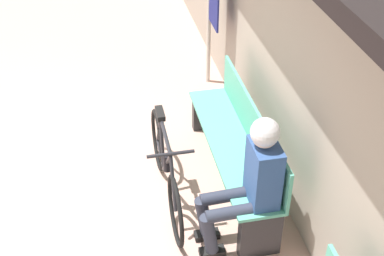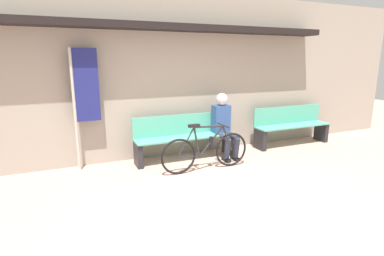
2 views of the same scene
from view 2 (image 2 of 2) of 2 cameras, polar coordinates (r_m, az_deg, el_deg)
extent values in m
plane|color=tan|center=(4.24, 7.27, -14.24)|extent=(24.00, 24.00, 0.00)
cube|color=#9E9384|center=(6.02, -4.31, 9.82)|extent=(12.00, 0.12, 3.20)
cube|color=black|center=(5.77, -3.52, 18.61)|extent=(6.60, 0.44, 0.12)
cube|color=#51A88E|center=(5.79, -1.17, -1.76)|extent=(1.99, 0.42, 0.03)
cube|color=#51A88E|center=(5.92, -1.89, 0.70)|extent=(1.99, 0.03, 0.40)
cube|color=#232326|center=(5.59, -10.20, -5.04)|extent=(0.10, 0.36, 0.44)
cube|color=#232326|center=(6.26, 6.89, -2.96)|extent=(0.10, 0.36, 0.44)
torus|color=black|center=(5.11, -2.58, -5.47)|extent=(0.63, 0.04, 0.63)
torus|color=black|center=(5.53, 7.46, -4.09)|extent=(0.63, 0.04, 0.63)
cylinder|color=#232328|center=(5.20, 3.21, 0.26)|extent=(0.56, 0.03, 0.07)
cylinder|color=#232328|center=(5.29, 3.67, -2.57)|extent=(0.48, 0.03, 0.54)
cylinder|color=#232328|center=(5.17, 0.92, -2.73)|extent=(0.14, 0.03, 0.55)
cylinder|color=#232328|center=(5.18, -0.55, -5.50)|extent=(0.39, 0.03, 0.08)
cylinder|color=#232328|center=(5.08, -1.09, -2.66)|extent=(0.31, 0.02, 0.50)
cylinder|color=#232328|center=(5.43, 6.69, -1.91)|extent=(0.21, 0.03, 0.47)
cube|color=black|center=(5.07, 0.40, 0.44)|extent=(0.20, 0.07, 0.05)
cylinder|color=#232328|center=(5.32, 5.89, 0.57)|extent=(0.03, 0.40, 0.03)
cylinder|color=black|center=(5.29, 3.67, -2.57)|extent=(0.07, 0.07, 0.17)
cylinder|color=#2D3342|center=(5.88, 5.85, -1.55)|extent=(0.11, 0.46, 0.13)
cylinder|color=#2D3342|center=(5.77, 6.74, -3.99)|extent=(0.11, 0.17, 0.41)
cube|color=black|center=(5.87, 6.54, -6.01)|extent=(0.10, 0.22, 0.06)
cylinder|color=#2D3342|center=(5.98, 7.53, -1.35)|extent=(0.11, 0.46, 0.13)
cylinder|color=#2D3342|center=(5.87, 8.44, -3.75)|extent=(0.11, 0.17, 0.41)
cube|color=black|center=(5.96, 8.22, -5.74)|extent=(0.10, 0.22, 0.06)
cube|color=#2D4C84|center=(6.09, 5.53, 1.76)|extent=(0.34, 0.22, 0.56)
sphere|color=beige|center=(6.01, 5.70, 5.26)|extent=(0.20, 0.20, 0.20)
sphere|color=silver|center=(6.00, 5.71, 5.55)|extent=(0.23, 0.23, 0.23)
cube|color=#51A88E|center=(7.17, 18.66, 0.45)|extent=(1.86, 0.42, 0.03)
cube|color=#51A88E|center=(7.27, 17.77, 2.42)|extent=(1.86, 0.03, 0.40)
cube|color=#232326|center=(6.68, 12.85, -2.16)|extent=(0.10, 0.36, 0.44)
cube|color=#232326|center=(7.83, 23.37, -0.69)|extent=(0.10, 0.36, 0.44)
cylinder|color=#B7B2A8|center=(5.49, -21.41, 2.95)|extent=(0.05, 0.05, 2.11)
cube|color=navy|center=(5.45, -19.42, 7.68)|extent=(0.40, 0.02, 1.24)
camera|label=1|loc=(7.36, 35.28, 23.37)|focal=50.00mm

